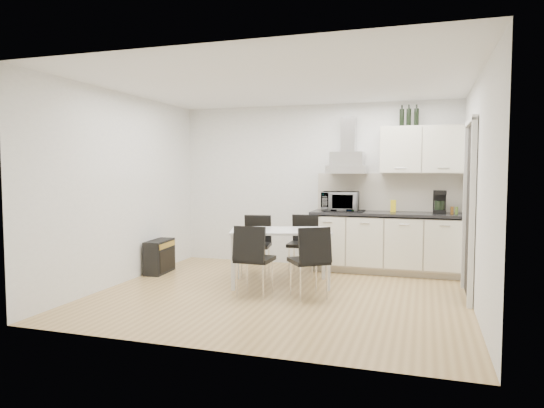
{
  "coord_description": "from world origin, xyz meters",
  "views": [
    {
      "loc": [
        1.7,
        -5.72,
        1.55
      ],
      "look_at": [
        -0.24,
        0.42,
        1.1
      ],
      "focal_mm": 32.0,
      "sensor_mm": 36.0,
      "label": 1
    }
  ],
  "objects_px": {
    "kitchenette": "(388,218)",
    "floor_speaker": "(254,254)",
    "dining_table": "(281,236)",
    "chair_far_left": "(256,246)",
    "chair_near_left": "(255,260)",
    "chair_far_right": "(303,245)",
    "chair_near_right": "(309,262)",
    "guitar_amp": "(159,256)"
  },
  "relations": [
    {
      "from": "guitar_amp",
      "to": "floor_speaker",
      "type": "xyz_separation_m",
      "value": [
        1.08,
        1.23,
        -0.11
      ]
    },
    {
      "from": "dining_table",
      "to": "kitchenette",
      "type": "bearing_deg",
      "value": 26.34
    },
    {
      "from": "guitar_amp",
      "to": "floor_speaker",
      "type": "bearing_deg",
      "value": 43.62
    },
    {
      "from": "kitchenette",
      "to": "chair_far_left",
      "type": "height_order",
      "value": "kitchenette"
    },
    {
      "from": "chair_far_right",
      "to": "floor_speaker",
      "type": "xyz_separation_m",
      "value": [
        -1.02,
        0.7,
        -0.3
      ]
    },
    {
      "from": "chair_far_left",
      "to": "chair_near_left",
      "type": "xyz_separation_m",
      "value": [
        0.36,
        -1.05,
        0.0
      ]
    },
    {
      "from": "chair_far_right",
      "to": "chair_near_left",
      "type": "height_order",
      "value": "same"
    },
    {
      "from": "chair_far_right",
      "to": "guitar_amp",
      "type": "height_order",
      "value": "chair_far_right"
    },
    {
      "from": "chair_far_right",
      "to": "dining_table",
      "type": "bearing_deg",
      "value": 76.55
    },
    {
      "from": "dining_table",
      "to": "chair_far_right",
      "type": "bearing_deg",
      "value": 62.2
    },
    {
      "from": "kitchenette",
      "to": "chair_near_left",
      "type": "relative_size",
      "value": 2.86
    },
    {
      "from": "chair_near_right",
      "to": "guitar_amp",
      "type": "bearing_deg",
      "value": 129.08
    },
    {
      "from": "dining_table",
      "to": "guitar_amp",
      "type": "bearing_deg",
      "value": 158.07
    },
    {
      "from": "kitchenette",
      "to": "dining_table",
      "type": "bearing_deg",
      "value": -136.87
    },
    {
      "from": "dining_table",
      "to": "chair_far_left",
      "type": "xyz_separation_m",
      "value": [
        -0.51,
        0.43,
        -0.22
      ]
    },
    {
      "from": "chair_near_left",
      "to": "floor_speaker",
      "type": "relative_size",
      "value": 3.12
    },
    {
      "from": "dining_table",
      "to": "guitar_amp",
      "type": "relative_size",
      "value": 2.41
    },
    {
      "from": "chair_near_right",
      "to": "floor_speaker",
      "type": "relative_size",
      "value": 3.12
    },
    {
      "from": "dining_table",
      "to": "guitar_amp",
      "type": "distance_m",
      "value": 2.01
    },
    {
      "from": "floor_speaker",
      "to": "guitar_amp",
      "type": "bearing_deg",
      "value": -118.5
    },
    {
      "from": "kitchenette",
      "to": "chair_far_right",
      "type": "distance_m",
      "value": 1.36
    },
    {
      "from": "kitchenette",
      "to": "chair_far_right",
      "type": "relative_size",
      "value": 2.86
    },
    {
      "from": "dining_table",
      "to": "chair_far_left",
      "type": "height_order",
      "value": "chair_far_left"
    },
    {
      "from": "dining_table",
      "to": "chair_near_right",
      "type": "bearing_deg",
      "value": -62.91
    },
    {
      "from": "kitchenette",
      "to": "guitar_amp",
      "type": "xyz_separation_m",
      "value": [
        -3.29,
        -1.06,
        -0.58
      ]
    },
    {
      "from": "kitchenette",
      "to": "floor_speaker",
      "type": "relative_size",
      "value": 8.94
    },
    {
      "from": "chair_near_left",
      "to": "floor_speaker",
      "type": "xyz_separation_m",
      "value": [
        -0.74,
        2.03,
        -0.3
      ]
    },
    {
      "from": "dining_table",
      "to": "chair_near_right",
      "type": "xyz_separation_m",
      "value": [
        0.51,
        -0.54,
        -0.22
      ]
    },
    {
      "from": "dining_table",
      "to": "chair_near_left",
      "type": "bearing_deg",
      "value": -119.93
    },
    {
      "from": "chair_near_left",
      "to": "guitar_amp",
      "type": "xyz_separation_m",
      "value": [
        -1.82,
        0.8,
        -0.19
      ]
    },
    {
      "from": "chair_far_right",
      "to": "chair_near_right",
      "type": "bearing_deg",
      "value": 104.57
    },
    {
      "from": "chair_far_right",
      "to": "guitar_amp",
      "type": "bearing_deg",
      "value": 11.6
    },
    {
      "from": "kitchenette",
      "to": "chair_near_right",
      "type": "relative_size",
      "value": 2.86
    },
    {
      "from": "chair_far_right",
      "to": "chair_near_left",
      "type": "bearing_deg",
      "value": 75.55
    },
    {
      "from": "kitchenette",
      "to": "floor_speaker",
      "type": "xyz_separation_m",
      "value": [
        -2.21,
        0.17,
        -0.69
      ]
    },
    {
      "from": "chair_far_right",
      "to": "guitar_amp",
      "type": "xyz_separation_m",
      "value": [
        -2.1,
        -0.52,
        -0.19
      ]
    },
    {
      "from": "chair_near_right",
      "to": "floor_speaker",
      "type": "bearing_deg",
      "value": 90.94
    },
    {
      "from": "chair_near_right",
      "to": "chair_near_left",
      "type": "bearing_deg",
      "value": 152.76
    },
    {
      "from": "kitchenette",
      "to": "chair_far_right",
      "type": "xyz_separation_m",
      "value": [
        -1.19,
        -0.54,
        -0.39
      ]
    },
    {
      "from": "floor_speaker",
      "to": "chair_near_right",
      "type": "bearing_deg",
      "value": -41.45
    },
    {
      "from": "kitchenette",
      "to": "chair_near_left",
      "type": "distance_m",
      "value": 2.41
    },
    {
      "from": "kitchenette",
      "to": "dining_table",
      "type": "relative_size",
      "value": 1.69
    }
  ]
}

